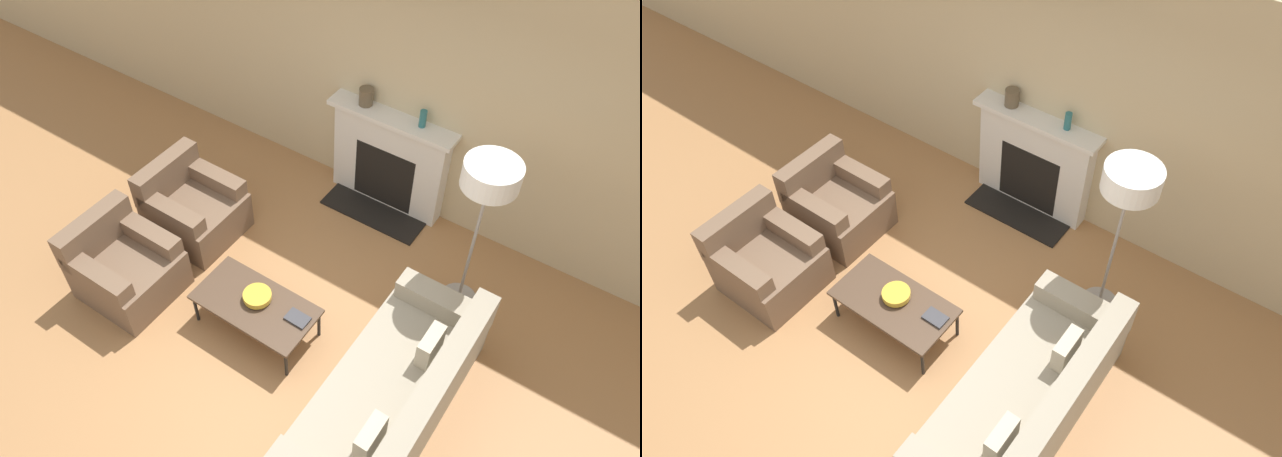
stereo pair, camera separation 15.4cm
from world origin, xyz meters
TOP-DOWN VIEW (x-y plane):
  - ground_plane at (0.00, 0.00)m, footprint 18.00×18.00m
  - wall_back at (0.00, 2.49)m, footprint 18.00×0.06m
  - fireplace at (-0.22, 2.35)m, footprint 1.42×0.59m
  - couch at (1.15, 0.07)m, footprint 0.92×2.16m
  - armchair_near at (-1.70, -0.19)m, footprint 0.87×0.82m
  - armchair_far at (-1.70, 0.80)m, footprint 0.87×0.82m
  - coffee_table at (-0.34, 0.16)m, footprint 1.14×0.59m
  - bowl at (-0.35, 0.20)m, footprint 0.27×0.27m
  - book at (0.08, 0.23)m, footprint 0.21×0.15m
  - floor_lamp at (1.10, 1.54)m, footprint 0.48×0.48m
  - mantel_vase_left at (-0.56, 2.36)m, footprint 0.15×0.15m
  - mantel_vase_center_left at (0.10, 2.36)m, footprint 0.07×0.07m

SIDE VIEW (x-z plane):
  - ground_plane at x=0.00m, z-range 0.00..0.00m
  - couch at x=1.15m, z-range -0.10..0.69m
  - armchair_near at x=-1.70m, z-range -0.10..0.73m
  - armchair_far at x=-1.70m, z-range -0.10..0.73m
  - coffee_table at x=-0.34m, z-range 0.16..0.55m
  - book at x=0.08m, z-range 0.38..0.41m
  - bowl at x=-0.35m, z-range 0.39..0.47m
  - fireplace at x=-0.22m, z-range -0.01..1.17m
  - mantel_vase_center_left at x=0.10m, z-range 1.18..1.37m
  - mantel_vase_left at x=-0.56m, z-range 1.18..1.37m
  - wall_back at x=0.00m, z-range 0.00..2.90m
  - floor_lamp at x=1.10m, z-range 0.64..2.42m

